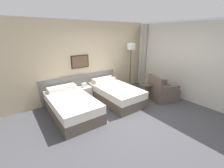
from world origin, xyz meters
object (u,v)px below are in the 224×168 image
(nightstand, at_px, (85,93))
(side_table, at_px, (146,89))
(armchair, at_px, (162,92))
(floor_lamp, at_px, (131,51))
(bed_near_door, at_px, (72,106))
(bed_near_window, at_px, (115,94))

(nightstand, relative_size, side_table, 1.05)
(side_table, height_order, armchair, armchair)
(side_table, distance_m, armchair, 0.60)
(floor_lamp, bearing_deg, bed_near_door, -166.90)
(bed_near_door, xyz_separation_m, nightstand, (0.80, 0.76, -0.03))
(armchair, bearing_deg, floor_lamp, 23.58)
(bed_near_door, xyz_separation_m, armchair, (3.03, -0.88, 0.00))
(bed_near_door, relative_size, armchair, 1.89)
(bed_near_door, xyz_separation_m, bed_near_window, (1.60, 0.00, 0.00))
(nightstand, height_order, floor_lamp, floor_lamp)
(nightstand, bearing_deg, floor_lamp, -2.41)
(bed_near_window, bearing_deg, bed_near_door, 180.00)
(nightstand, xyz_separation_m, armchair, (2.23, -1.64, 0.04))
(nightstand, xyz_separation_m, floor_lamp, (2.09, -0.09, 1.34))
(bed_near_door, relative_size, nightstand, 3.23)
(bed_near_door, bearing_deg, floor_lamp, 13.10)
(nightstand, xyz_separation_m, side_table, (1.76, -1.29, 0.15))
(bed_near_door, bearing_deg, armchair, -16.26)
(floor_lamp, height_order, side_table, floor_lamp)
(floor_lamp, xyz_separation_m, side_table, (-0.33, -1.21, -1.18))
(bed_near_door, xyz_separation_m, floor_lamp, (2.89, 0.67, 1.30))
(bed_near_window, bearing_deg, armchair, -31.61)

